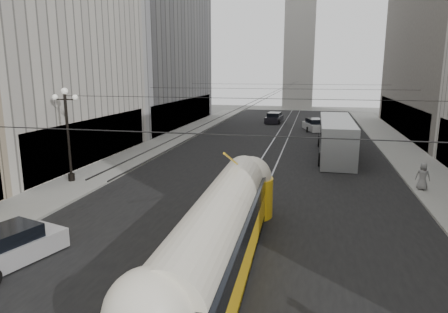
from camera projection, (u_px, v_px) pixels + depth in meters
The scene contains 16 objects.
road at pixel (274, 151), 38.82m from camera, with size 20.00×85.00×0.02m, color black.
sidewalk_left at pixel (171, 140), 44.75m from camera, with size 4.00×72.00×0.15m, color gray.
sidewalk_right at pixel (399, 149), 39.54m from camera, with size 4.00×72.00×0.15m, color gray.
rail_left at pixel (267, 151), 38.99m from camera, with size 0.12×85.00×0.04m, color gray.
rail_right at pixel (282, 151), 38.66m from camera, with size 0.12×85.00×0.04m, color gray.
building_left_far at pixel (143, 22), 54.97m from camera, with size 12.60×28.60×28.60m.
distant_tower at pixel (300, 34), 81.00m from camera, with size 6.00×6.00×31.36m.
lamppost_left_mid at pixel (68, 129), 26.95m from camera, with size 1.86×0.44×6.37m.
catenary at pixel (276, 90), 36.61m from camera, with size 25.00×72.00×0.23m.
streetcar at pixel (220, 232), 15.16m from camera, with size 2.72×15.04×3.27m.
city_bus at pixel (336, 136), 36.15m from camera, with size 3.06×13.28×3.37m.
sedan_silver at pixel (4, 249), 15.84m from camera, with size 3.15×5.02×1.48m.
sedan_white_far at pixel (315, 125), 52.05m from camera, with size 3.42×5.34×1.57m.
sedan_dark_far at pixel (274, 118), 60.10m from camera, with size 2.45×5.07×1.55m.
pedestrian_crossing_b at pixel (204, 302), 11.91m from camera, with size 0.80×0.62×1.64m, color silver.
pedestrian_sidewalk_right at pixel (423, 176), 25.43m from camera, with size 0.86×0.53×1.77m, color slate.
Camera 1 is at (3.66, -5.73, 7.56)m, focal length 32.00 mm.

